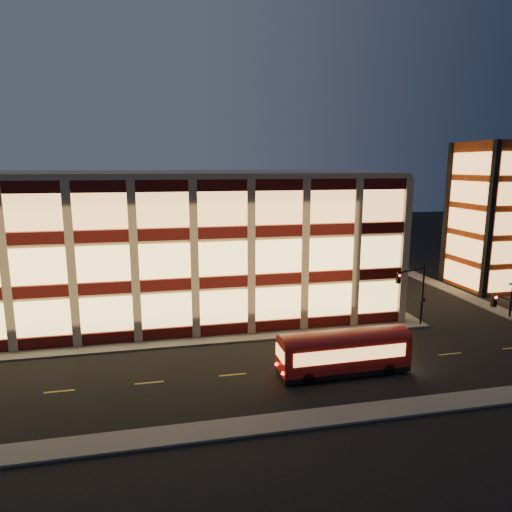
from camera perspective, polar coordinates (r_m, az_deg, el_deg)
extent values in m
plane|color=black|center=(39.91, -10.13, -11.26)|extent=(200.00, 200.00, 0.00)
cube|color=#514F4C|center=(40.85, -14.47, -10.79)|extent=(54.00, 2.00, 0.15)
cube|color=#514F4C|center=(60.85, 11.43, -3.34)|extent=(2.00, 30.00, 0.15)
cube|color=#514F4C|center=(65.95, 20.24, -2.69)|extent=(2.00, 30.00, 0.15)
cube|color=#514F4C|center=(28.28, -9.07, -21.13)|extent=(100.00, 2.00, 0.15)
cube|color=tan|center=(54.56, -14.21, 2.30)|extent=(50.00, 30.00, 14.00)
cube|color=tan|center=(53.96, -14.58, 9.93)|extent=(50.40, 30.40, 0.50)
cube|color=#470C0A|center=(41.46, -14.47, -9.60)|extent=(50.10, 0.25, 1.00)
cube|color=#E7BB61|center=(40.80, -14.61, -6.83)|extent=(49.00, 0.20, 3.00)
cube|color=#470C0A|center=(60.37, 10.68, -2.86)|extent=(0.25, 30.10, 1.00)
cube|color=#E7BB61|center=(59.90, 10.74, -0.91)|extent=(0.20, 29.00, 3.00)
cube|color=#470C0A|center=(40.14, -14.77, -3.72)|extent=(50.10, 0.25, 1.00)
cube|color=#E7BB61|center=(39.68, -14.92, -0.78)|extent=(49.00, 0.20, 3.00)
cube|color=#470C0A|center=(59.47, 10.84, 1.26)|extent=(0.25, 30.10, 1.00)
cube|color=#E7BB61|center=(59.14, 10.89, 3.26)|extent=(0.20, 29.00, 3.00)
cube|color=#470C0A|center=(39.26, -15.09, 2.50)|extent=(50.10, 0.25, 1.00)
cube|color=#E7BB61|center=(39.03, -15.25, 5.55)|extent=(49.00, 0.20, 3.00)
cube|color=#470C0A|center=(58.88, 10.99, 5.48)|extent=(0.25, 30.10, 1.00)
cube|color=#E7BB61|center=(58.71, 11.05, 7.51)|extent=(0.20, 29.00, 3.00)
cube|color=#8C3814|center=(64.03, 27.73, 4.44)|extent=(8.00, 8.00, 18.00)
cube|color=black|center=(58.43, 27.19, 3.96)|extent=(0.60, 0.60, 18.00)
cube|color=black|center=(64.78, 22.75, 4.92)|extent=(0.60, 0.60, 18.00)
cube|color=black|center=(69.65, 28.19, 4.84)|extent=(0.60, 0.60, 18.00)
cube|color=#E89D51|center=(62.64, 24.26, -2.08)|extent=(0.16, 6.60, 2.60)
cube|color=#E89D51|center=(62.01, 24.51, 0.98)|extent=(0.16, 6.60, 2.60)
cube|color=#E89D51|center=(61.55, 24.77, 4.10)|extent=(0.16, 6.60, 2.60)
cube|color=#E89D51|center=(61.28, 25.03, 7.25)|extent=(0.16, 6.60, 2.60)
cube|color=#E89D51|center=(61.20, 25.30, 10.42)|extent=(0.16, 6.60, 2.60)
cylinder|color=black|center=(46.51, 20.09, -4.61)|extent=(0.18, 0.18, 6.00)
cylinder|color=black|center=(44.35, 18.91, -1.68)|extent=(3.56, 1.63, 0.14)
cube|color=black|center=(42.96, 17.38, -2.68)|extent=(0.32, 0.32, 0.95)
sphere|color=#FF0C05|center=(42.74, 17.52, -2.34)|extent=(0.20, 0.20, 0.20)
cube|color=black|center=(46.46, 20.19, -5.15)|extent=(0.25, 0.18, 0.28)
cube|color=black|center=(38.73, 27.60, -4.96)|extent=(0.32, 0.32, 0.95)
sphere|color=#FF0C05|center=(38.52, 27.81, -4.60)|extent=(0.20, 0.20, 0.20)
cube|color=#9E0E08|center=(34.91, 10.90, -11.71)|extent=(9.79, 2.66, 2.24)
cube|color=black|center=(35.44, 10.82, -13.67)|extent=(9.79, 2.66, 0.34)
cylinder|color=black|center=(33.42, 6.55, -14.96)|extent=(0.88, 0.31, 0.88)
cylinder|color=black|center=(35.24, 5.33, -13.49)|extent=(0.88, 0.31, 0.88)
cylinder|color=black|center=(35.87, 16.23, -13.45)|extent=(0.88, 0.31, 0.88)
cylinder|color=black|center=(37.57, 14.59, -12.20)|extent=(0.88, 0.31, 0.88)
cube|color=#E89D51|center=(33.76, 11.81, -12.03)|extent=(8.57, 0.26, 0.97)
cube|color=#E89D51|center=(35.85, 10.09, -10.55)|extent=(8.57, 0.26, 0.97)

